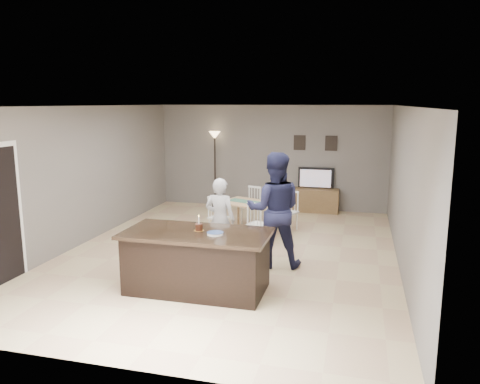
% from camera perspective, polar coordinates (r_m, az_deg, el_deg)
% --- Properties ---
extents(floor, '(8.00, 8.00, 0.00)m').
position_cam_1_polar(floor, '(8.80, -1.24, -7.44)').
color(floor, '#CDB383').
rests_on(floor, ground).
extents(room_shell, '(8.00, 8.00, 8.00)m').
position_cam_1_polar(room_shell, '(8.43, -1.28, 3.46)').
color(room_shell, slate).
rests_on(room_shell, floor).
extents(kitchen_island, '(2.15, 1.10, 0.90)m').
position_cam_1_polar(kitchen_island, '(7.03, -5.26, -8.35)').
color(kitchen_island, black).
rests_on(kitchen_island, floor).
extents(tv_console, '(1.20, 0.40, 0.60)m').
position_cam_1_polar(tv_console, '(12.11, 9.10, -1.01)').
color(tv_console, brown).
rests_on(tv_console, floor).
extents(television, '(0.91, 0.12, 0.53)m').
position_cam_1_polar(television, '(12.08, 9.21, 1.67)').
color(television, black).
rests_on(television, tv_console).
extents(tv_screen_glow, '(0.78, 0.00, 0.78)m').
position_cam_1_polar(tv_screen_glow, '(12.00, 9.17, 1.65)').
color(tv_screen_glow, '#CD5916').
rests_on(tv_screen_glow, tv_console).
extents(picture_frames, '(1.10, 0.02, 0.38)m').
position_cam_1_polar(picture_frames, '(12.11, 9.16, 5.93)').
color(picture_frames, black).
rests_on(picture_frames, room_shell).
extents(woman, '(0.57, 0.39, 1.49)m').
position_cam_1_polar(woman, '(8.19, -2.44, -3.42)').
color(woman, '#B6B5BA').
rests_on(woman, floor).
extents(man, '(1.07, 0.90, 1.96)m').
position_cam_1_polar(man, '(7.92, 4.20, -2.18)').
color(man, '#1A1B39').
rests_on(man, floor).
extents(birthday_cake, '(0.15, 0.15, 0.23)m').
position_cam_1_polar(birthday_cake, '(6.94, -5.03, -4.27)').
color(birthday_cake, gold).
rests_on(birthday_cake, kitchen_island).
extents(plate_stack, '(0.24, 0.24, 0.04)m').
position_cam_1_polar(plate_stack, '(6.72, -3.04, -5.07)').
color(plate_stack, white).
rests_on(plate_stack, kitchen_island).
extents(dining_table, '(1.79, 1.94, 0.86)m').
position_cam_1_polar(dining_table, '(9.98, 1.76, -1.97)').
color(dining_table, tan).
rests_on(dining_table, floor).
extents(floor_lamp, '(0.30, 0.30, 2.01)m').
position_cam_1_polar(floor_lamp, '(12.47, -3.10, 5.32)').
color(floor_lamp, black).
rests_on(floor_lamp, floor).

